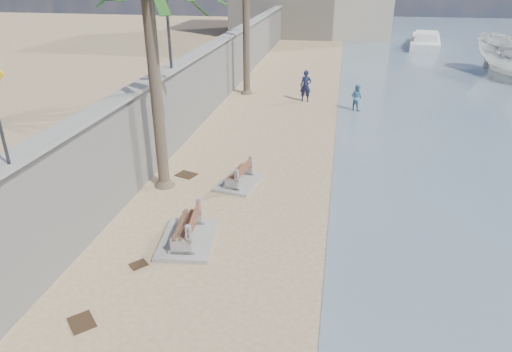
{
  "coord_description": "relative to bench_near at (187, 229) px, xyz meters",
  "views": [
    {
      "loc": [
        2.03,
        -6.56,
        7.57
      ],
      "look_at": [
        -0.5,
        7.0,
        1.2
      ],
      "focal_mm": 32.0,
      "sensor_mm": 36.0,
      "label": 1
    }
  ],
  "objects": [
    {
      "name": "seawall",
      "position": [
        -3.06,
        15.46,
        1.33
      ],
      "size": [
        0.45,
        70.0,
        3.5
      ],
      "primitive_type": "cube",
      "color": "gray",
      "rests_on": "ground_plane"
    },
    {
      "name": "bench_far",
      "position": [
        0.67,
        4.19,
        -0.06
      ],
      "size": [
        1.66,
        2.17,
        0.83
      ],
      "color": "gray",
      "rests_on": "ground_plane"
    },
    {
      "name": "bench_near",
      "position": [
        0.0,
        0.0,
        0.0
      ],
      "size": [
        1.83,
        2.46,
        0.96
      ],
      "color": "gray",
      "rests_on": "ground_plane"
    },
    {
      "name": "debris_b",
      "position": [
        -1.33,
        -3.77,
        -0.4
      ],
      "size": [
        0.84,
        0.84,
        0.03
      ],
      "primitive_type": "cube",
      "rotation": [
        0.0,
        0.0,
        2.36
      ],
      "color": "#382616",
      "rests_on": "ground_plane"
    },
    {
      "name": "person_b",
      "position": [
        5.14,
        15.0,
        0.41
      ],
      "size": [
        1.01,
        0.97,
        1.66
      ],
      "primitive_type": "imported",
      "rotation": [
        0.0,
        0.0,
        2.52
      ],
      "color": "teal",
      "rests_on": "ground_plane"
    },
    {
      "name": "person_a",
      "position": [
        2.12,
        16.34,
        0.66
      ],
      "size": [
        0.84,
        0.62,
        2.16
      ],
      "primitive_type": "imported",
      "rotation": [
        0.0,
        0.0,
        -0.12
      ],
      "color": "#151A3A",
      "rests_on": "ground_plane"
    },
    {
      "name": "debris_c",
      "position": [
        -1.58,
        4.59,
        -0.4
      ],
      "size": [
        0.91,
        0.81,
        0.03
      ],
      "primitive_type": "cube",
      "rotation": [
        0.0,
        0.0,
        5.95
      ],
      "color": "#382616",
      "rests_on": "ground_plane"
    },
    {
      "name": "wall_cap",
      "position": [
        -3.06,
        15.46,
        3.13
      ],
      "size": [
        0.8,
        70.0,
        0.12
      ],
      "primitive_type": "cube",
      "color": "gray",
      "rests_on": "seawall"
    },
    {
      "name": "yacht_far",
      "position": [
        12.51,
        39.99,
        -0.07
      ],
      "size": [
        4.19,
        10.07,
        1.5
      ],
      "primitive_type": null,
      "rotation": [
        0.0,
        0.0,
        1.42
      ],
      "color": "silver",
      "rests_on": "bay_water"
    },
    {
      "name": "debris_d",
      "position": [
        -0.97,
        -1.4,
        -0.4
      ],
      "size": [
        0.57,
        0.58,
        0.03
      ],
      "primitive_type": "cube",
      "rotation": [
        0.0,
        0.0,
        3.99
      ],
      "color": "#382616",
      "rests_on": "ground_plane"
    }
  ]
}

